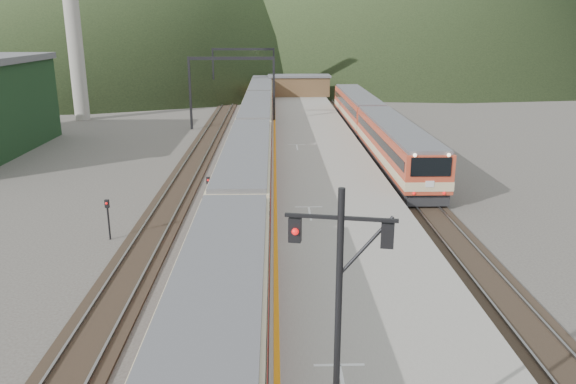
{
  "coord_description": "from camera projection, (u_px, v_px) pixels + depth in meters",
  "views": [
    {
      "loc": [
        1.82,
        -8.05,
        11.19
      ],
      "look_at": [
        2.59,
        22.95,
        2.0
      ],
      "focal_mm": 35.0,
      "sensor_mm": 36.0,
      "label": 1
    }
  ],
  "objects": [
    {
      "name": "signal_mast",
      "position": [
        338.0,
        321.0,
        11.47
      ],
      "size": [
        2.17,
        0.57,
        7.24
      ],
      "color": "black",
      "rests_on": "platform"
    },
    {
      "name": "short_signal_b",
      "position": [
        209.0,
        190.0,
        34.73
      ],
      "size": [
        0.24,
        0.19,
        2.27
      ],
      "color": "black",
      "rests_on": "ground"
    },
    {
      "name": "gantry_near",
      "position": [
        232.0,
        79.0,
        61.91
      ],
      "size": [
        9.55,
        0.25,
        8.0
      ],
      "color": "black",
      "rests_on": "ground"
    },
    {
      "name": "second_train",
      "position": [
        373.0,
        122.0,
        54.98
      ],
      "size": [
        3.08,
        41.96,
        3.76
      ],
      "color": "#BA4128",
      "rests_on": "track_second"
    },
    {
      "name": "track_far",
      "position": [
        197.0,
        158.0,
        49.05
      ],
      "size": [
        2.6,
        200.0,
        0.23
      ],
      "color": "black",
      "rests_on": "ground"
    },
    {
      "name": "station_shed",
      "position": [
        299.0,
        85.0,
        85.01
      ],
      "size": [
        9.4,
        4.4,
        3.1
      ],
      "color": "brown",
      "rests_on": "platform"
    },
    {
      "name": "platform",
      "position": [
        319.0,
        158.0,
        47.26
      ],
      "size": [
        8.0,
        100.0,
        1.0
      ],
      "primitive_type": "cube",
      "color": "gray",
      "rests_on": "ground"
    },
    {
      "name": "track_main",
      "position": [
        254.0,
        158.0,
        49.17
      ],
      "size": [
        2.6,
        200.0,
        0.23
      ],
      "color": "black",
      "rests_on": "ground"
    },
    {
      "name": "main_train",
      "position": [
        253.0,
        138.0,
        47.25
      ],
      "size": [
        3.13,
        85.69,
        3.82
      ],
      "color": "beige",
      "rests_on": "track_main"
    },
    {
      "name": "track_second",
      "position": [
        384.0,
        157.0,
        49.44
      ],
      "size": [
        2.6,
        200.0,
        0.23
      ],
      "color": "black",
      "rests_on": "ground"
    },
    {
      "name": "gantry_far",
      "position": [
        243.0,
        64.0,
        85.87
      ],
      "size": [
        9.55,
        0.25,
        8.0
      ],
      "color": "black",
      "rests_on": "ground"
    },
    {
      "name": "short_signal_c",
      "position": [
        108.0,
        214.0,
        30.22
      ],
      "size": [
        0.22,
        0.16,
        2.27
      ],
      "color": "black",
      "rests_on": "ground"
    }
  ]
}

